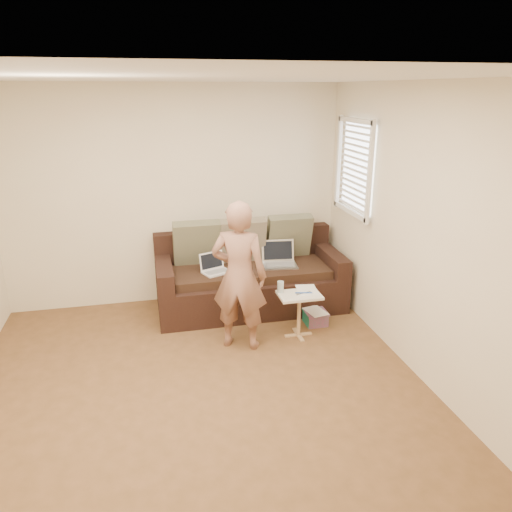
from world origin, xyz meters
The scene contains 18 objects.
floor centered at (0.00, 0.00, 0.00)m, with size 4.50×4.50×0.00m, color brown.
ceiling centered at (0.00, 0.00, 2.60)m, with size 4.50×4.50×0.00m, color white.
wall_back centered at (0.00, 2.25, 1.30)m, with size 4.00×4.00×0.00m, color beige.
wall_front centered at (0.00, -2.25, 1.30)m, with size 4.00×4.00×0.00m, color beige.
wall_right centered at (2.00, 0.00, 1.30)m, with size 4.50×4.50×0.00m, color beige.
window_blinds centered at (1.95, 1.50, 1.70)m, with size 0.12×0.88×1.08m, color white, non-canonical shape.
sofa centered at (0.81, 1.77, 0.42)m, with size 2.20×0.95×0.85m, color black, non-canonical shape.
pillow_left centered at (0.21, 1.99, 0.79)m, with size 0.55×0.14×0.55m, color #52543D, non-canonical shape.
pillow_mid centered at (0.76, 1.97, 0.79)m, with size 0.55×0.14×0.55m, color brown, non-canonical shape.
pillow_right centered at (1.36, 2.02, 0.79)m, with size 0.55×0.14×0.55m, color #52543D, non-canonical shape.
laptop_silver centered at (1.17, 1.72, 0.52)m, with size 0.39×0.28×0.26m, color #B7BABC, non-canonical shape.
laptop_white centered at (0.40, 1.66, 0.52)m, with size 0.31×0.22×0.22m, color white, non-canonical shape.
person centered at (0.51, 0.88, 0.77)m, with size 0.56×0.38×1.54m, color #8B544C.
side_table centered at (1.16, 0.93, 0.24)m, with size 0.44×0.31×0.49m, color silver, non-canonical shape.
drinking_glass centered at (0.98, 1.03, 0.55)m, with size 0.07×0.07×0.12m, color silver, non-canonical shape.
scissors centered at (1.21, 0.93, 0.49)m, with size 0.18×0.10×0.02m, color silver, non-canonical shape.
paper_on_table centered at (1.27, 1.02, 0.49)m, with size 0.21×0.30×0.00m, color white, non-canonical shape.
striped_box centered at (1.43, 1.15, 0.08)m, with size 0.25×0.25×0.16m, color #C11D6C, non-canonical shape.
Camera 1 is at (-0.36, -3.57, 2.53)m, focal length 34.39 mm.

